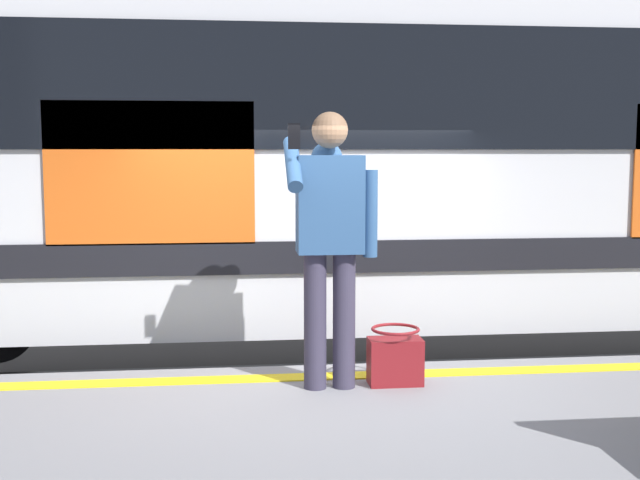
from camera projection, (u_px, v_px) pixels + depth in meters
safety_line at (315, 377)px, 5.20m from camera, size 15.98×0.16×0.01m
track_rail_near at (296, 419)px, 6.79m from camera, size 21.19×0.08×0.16m
track_rail_far at (285, 373)px, 8.20m from camera, size 21.19×0.08×0.16m
train_carriage at (406, 142)px, 7.34m from camera, size 12.44×2.96×3.78m
passenger at (330, 227)px, 4.87m from camera, size 0.57×0.55×1.70m
handbag at (395, 358)px, 5.03m from camera, size 0.34×0.31×0.36m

